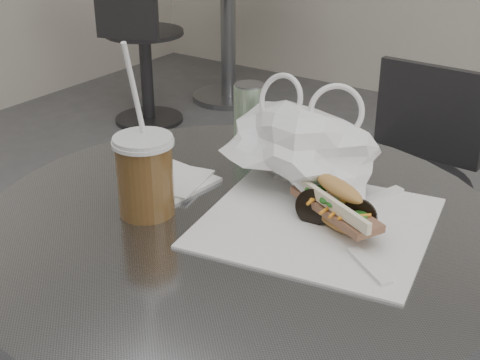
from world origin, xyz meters
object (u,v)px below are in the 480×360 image
Objects in this scene: chair_far at (398,220)px; sunglasses at (336,215)px; drink_can at (249,113)px; bg_table at (228,15)px; iced_coffee at (145,174)px; banh_mi at (336,205)px; bg_chair at (142,60)px.

chair_far is 0.93m from sunglasses.
chair_far is 6.73× the size of drink_can.
chair_far is at bearing -41.32° from bg_table.
sunglasses is at bearing 25.11° from iced_coffee.
iced_coffee is (-0.24, -0.12, 0.03)m from banh_mi.
sunglasses is (1.85, -1.60, 0.43)m from bg_chair.
iced_coffee is 0.32m from drink_can.
sunglasses is (1.72, -2.14, 0.30)m from bg_table.
chair_far is 6.03× the size of sunglasses.
banh_mi is at bearing 105.86° from chair_far.
iced_coffee is (1.60, -1.71, 0.48)m from bg_chair.
bg_table is at bearing 123.17° from iced_coffee.
bg_chair is 6.08× the size of sunglasses.
sunglasses is (0.25, 0.12, -0.04)m from iced_coffee.
bg_table is 2.04m from chair_far.
bg_table is 2.72m from iced_coffee.
drink_can reaches higher than bg_chair.
banh_mi is at bearing 114.90° from sunglasses.
banh_mi reaches higher than sunglasses.
drink_can is (1.44, -1.94, 0.33)m from bg_table.
chair_far is at bearing 82.11° from drink_can.
drink_can reaches higher than bg_table.
banh_mi is 0.34m from drink_can.
bg_chair is at bearing 165.44° from banh_mi.
drink_can is at bearing 84.27° from chair_far.
iced_coffee is at bearing -65.89° from bg_chair.
iced_coffee reaches higher than bg_chair.
chair_far is at bearing 86.93° from iced_coffee.
chair_far is 3.50× the size of banh_mi.
bg_table reaches higher than chair_far.
banh_mi is 0.27m from iced_coffee.
sunglasses is 1.11× the size of drink_can.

